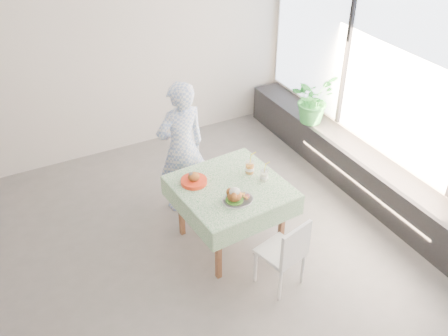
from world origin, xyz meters
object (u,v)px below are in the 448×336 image
chair_far (200,185)px  juice_cup_orange (250,168)px  diner (181,148)px  chair_near (281,264)px  cafe_table (231,207)px  main_dish (236,197)px  potted_plant (313,99)px

chair_far → juice_cup_orange: (0.28, -0.64, 0.53)m
diner → juice_cup_orange: (0.45, -0.71, 0.02)m
juice_cup_orange → chair_near: bearing=-99.2°
cafe_table → main_dish: bearing=-107.4°
juice_cup_orange → potted_plant: bearing=32.9°
cafe_table → juice_cup_orange: bearing=20.0°
cafe_table → chair_near: bearing=-79.6°
main_dish → chair_far: bearing=85.8°
main_dish → cafe_table: bearing=72.6°
chair_far → chair_near: size_ratio=1.13×
juice_cup_orange → chair_far: bearing=113.7°
chair_near → juice_cup_orange: bearing=80.8°
chair_far → potted_plant: (1.79, 0.33, 0.54)m
cafe_table → diner: (-0.18, 0.81, 0.33)m
chair_far → main_dish: main_dish is taller
main_dish → juice_cup_orange: 0.50m
cafe_table → juice_cup_orange: size_ratio=4.02×
chair_near → juice_cup_orange: (0.14, 0.85, 0.56)m
cafe_table → potted_plant: 2.11m
cafe_table → diner: size_ratio=0.71×
chair_near → diner: 1.69m
chair_near → main_dish: bearing=113.5°
chair_far → juice_cup_orange: size_ratio=3.21×
main_dish → potted_plant: (1.86, 1.33, 0.02)m
chair_near → cafe_table: bearing=100.4°
cafe_table → chair_near: chair_near is taller
chair_far → main_dish: size_ratio=2.84×
chair_near → juice_cup_orange: 1.03m
cafe_table → main_dish: (-0.08, -0.25, 0.33)m
chair_far → chair_near: bearing=-84.5°
diner → potted_plant: size_ratio=2.47×
chair_near → diner: size_ratio=0.50×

